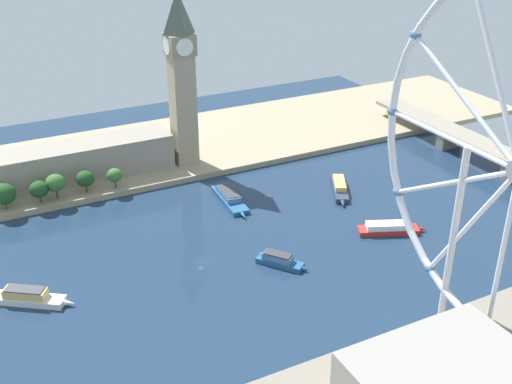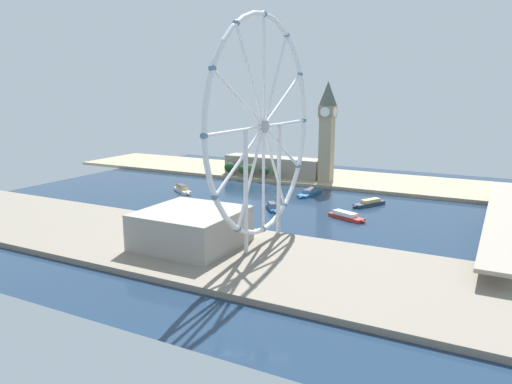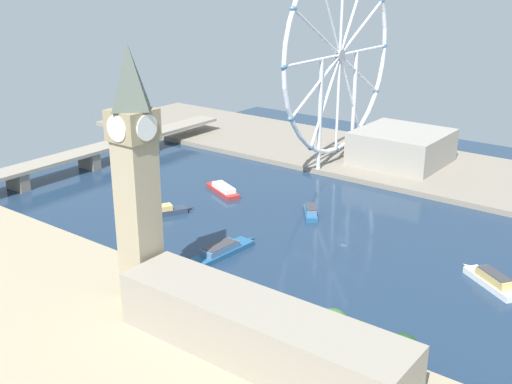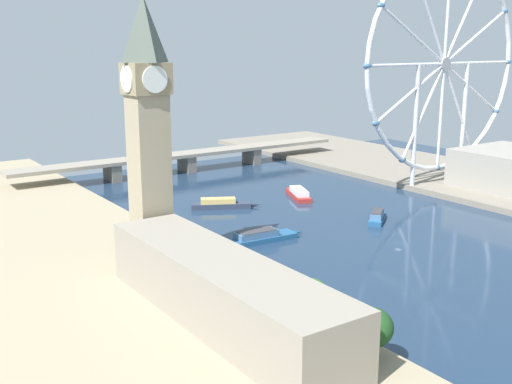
# 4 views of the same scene
# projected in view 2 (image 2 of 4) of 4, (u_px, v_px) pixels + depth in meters

# --- Properties ---
(ground_plane) EXTENTS (406.57, 406.57, 0.00)m
(ground_plane) POSITION_uv_depth(u_px,v_px,m) (249.00, 201.00, 379.81)
(ground_plane) COLOR #1E334C
(riverbank_left) EXTENTS (90.00, 520.00, 3.00)m
(riverbank_left) POSITION_uv_depth(u_px,v_px,m) (305.00, 176.00, 481.93)
(riverbank_left) COLOR tan
(riverbank_left) RESTS_ON ground_plane
(riverbank_right) EXTENTS (90.00, 520.00, 3.00)m
(riverbank_right) POSITION_uv_depth(u_px,v_px,m) (151.00, 241.00, 277.06)
(riverbank_right) COLOR gray
(riverbank_right) RESTS_ON ground_plane
(clock_tower) EXTENTS (14.35, 14.35, 90.41)m
(clock_tower) POSITION_uv_depth(u_px,v_px,m) (327.00, 130.00, 436.15)
(clock_tower) COLOR tan
(clock_tower) RESTS_ON riverbank_left
(parliament_block) EXTENTS (22.00, 97.65, 18.13)m
(parliament_block) POSITION_uv_depth(u_px,v_px,m) (273.00, 166.00, 475.12)
(parliament_block) COLOR gray
(parliament_block) RESTS_ON riverbank_left
(tree_row_embankment) EXTENTS (11.05, 60.97, 12.62)m
(tree_row_embankment) POSITION_uv_depth(u_px,v_px,m) (247.00, 169.00, 466.46)
(tree_row_embankment) COLOR #513823
(tree_row_embankment) RESTS_ON riverbank_left
(ferris_wheel) EXTENTS (118.52, 3.20, 122.74)m
(ferris_wheel) POSITION_uv_depth(u_px,v_px,m) (264.00, 128.00, 256.48)
(ferris_wheel) COLOR silver
(ferris_wheel) RESTS_ON riverbank_right
(riverside_hall) EXTENTS (50.45, 50.82, 19.53)m
(riverside_hall) POSITION_uv_depth(u_px,v_px,m) (191.00, 228.00, 263.07)
(riverside_hall) COLOR gray
(riverside_hall) RESTS_ON riverbank_right
(river_bridge) EXTENTS (218.57, 15.93, 11.83)m
(river_bridge) POSITION_uv_depth(u_px,v_px,m) (500.00, 217.00, 297.85)
(river_bridge) COLOR gray
(river_bridge) RESTS_ON ground_plane
(tour_boat_0) EXTENTS (17.24, 30.62, 4.79)m
(tour_boat_0) POSITION_uv_depth(u_px,v_px,m) (346.00, 216.00, 328.37)
(tour_boat_0) COLOR #B22D28
(tour_boat_0) RESTS_ON ground_plane
(tour_boat_1) EXTENTS (20.44, 16.98, 5.26)m
(tour_boat_1) POSITION_uv_depth(u_px,v_px,m) (272.00, 207.00, 352.56)
(tour_boat_1) COLOR #235684
(tour_boat_1) RESTS_ON ground_plane
(tour_boat_2) EXTENTS (37.28, 10.33, 5.03)m
(tour_boat_2) POSITION_uv_depth(u_px,v_px,m) (310.00, 192.00, 402.49)
(tour_boat_2) COLOR #235684
(tour_boat_2) RESTS_ON ground_plane
(tour_boat_3) EXTENTS (21.18, 27.99, 6.22)m
(tour_boat_3) POSITION_uv_depth(u_px,v_px,m) (182.00, 189.00, 412.49)
(tour_boat_3) COLOR white
(tour_boat_3) RESTS_ON ground_plane
(tour_boat_4) EXTENTS (31.75, 19.75, 4.99)m
(tour_boat_4) POSITION_uv_depth(u_px,v_px,m) (369.00, 203.00, 365.00)
(tour_boat_4) COLOR #2D384C
(tour_boat_4) RESTS_ON ground_plane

